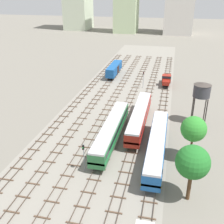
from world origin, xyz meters
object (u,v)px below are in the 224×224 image
at_px(shunter_loco_right_far, 166,79).
at_px(passenger_coach_centre_mid, 111,130).
at_px(passenger_coach_right_near, 157,144).
at_px(signal_post_near, 84,154).
at_px(freight_boxcar_left_farther, 114,69).
at_px(water_tower, 202,90).
at_px(signal_post_nearest, 143,77).
at_px(passenger_coach_centre_right_midfar, 139,116).

bearing_deg(shunter_loco_right_far, passenger_coach_centre_mid, -103.62).
bearing_deg(passenger_coach_right_near, shunter_loco_right_far, 90.00).
height_order(passenger_coach_centre_mid, signal_post_near, signal_post_near).
height_order(passenger_coach_right_near, freight_boxcar_left_farther, passenger_coach_right_near).
height_order(water_tower, signal_post_nearest, water_tower).
relative_size(freight_boxcar_left_farther, water_tower, 1.47).
xyz_separation_m(shunter_loco_right_far, freight_boxcar_left_farther, (-18.13, 6.43, 0.44)).
bearing_deg(shunter_loco_right_far, signal_post_near, -103.41).
xyz_separation_m(passenger_coach_centre_mid, passenger_coach_centre_right_midfar, (4.53, 7.53, 0.00)).
bearing_deg(passenger_coach_centre_mid, passenger_coach_centre_right_midfar, 58.95).
bearing_deg(freight_boxcar_left_farther, passenger_coach_right_near, -68.99).
bearing_deg(passenger_coach_right_near, freight_boxcar_left_farther, 111.01).
xyz_separation_m(passenger_coach_centre_mid, water_tower, (17.18, 12.46, 5.17)).
relative_size(signal_post_nearest, signal_post_near, 1.03).
bearing_deg(freight_boxcar_left_farther, passenger_coach_centre_right_midfar, -69.49).
height_order(shunter_loco_right_far, freight_boxcar_left_farther, freight_boxcar_left_farther).
height_order(freight_boxcar_left_farther, water_tower, water_tower).
distance_m(passenger_coach_right_near, passenger_coach_centre_mid, 9.66).
distance_m(passenger_coach_centre_right_midfar, shunter_loco_right_far, 30.25).
relative_size(passenger_coach_centre_mid, passenger_coach_centre_right_midfar, 1.00).
height_order(passenger_coach_right_near, water_tower, water_tower).
bearing_deg(signal_post_near, passenger_coach_right_near, 30.96).
bearing_deg(passenger_coach_centre_mid, signal_post_nearest, 86.13).
distance_m(shunter_loco_right_far, water_tower, 26.88).
relative_size(passenger_coach_centre_mid, water_tower, 2.31).
distance_m(passenger_coach_centre_mid, signal_post_nearest, 33.63).
relative_size(shunter_loco_right_far, freight_boxcar_left_farther, 0.60).
bearing_deg(signal_post_near, shunter_loco_right_far, 76.59).
bearing_deg(water_tower, signal_post_nearest, 125.28).
relative_size(passenger_coach_centre_mid, freight_boxcar_left_farther, 1.57).
distance_m(water_tower, signal_post_nearest, 26.21).
bearing_deg(water_tower, passenger_coach_right_near, -117.21).
distance_m(passenger_coach_centre_right_midfar, signal_post_nearest, 26.12).
relative_size(freight_boxcar_left_farther, signal_post_nearest, 2.68).
height_order(passenger_coach_centre_mid, passenger_coach_centre_right_midfar, same).
distance_m(signal_post_nearest, signal_post_near, 43.90).
bearing_deg(passenger_coach_centre_right_midfar, freight_boxcar_left_farther, 110.51).
distance_m(passenger_coach_right_near, water_tower, 18.49).
bearing_deg(signal_post_near, water_tower, 49.26).
bearing_deg(signal_post_nearest, passenger_coach_right_near, -79.55).
relative_size(passenger_coach_centre_right_midfar, freight_boxcar_left_farther, 1.57).
height_order(passenger_coach_centre_right_midfar, shunter_loco_right_far, passenger_coach_centre_right_midfar).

